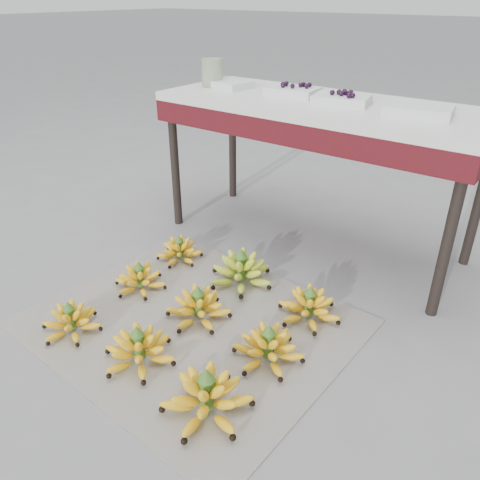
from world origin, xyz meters
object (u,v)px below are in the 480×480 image
Objects in this scene: newspaper_mat at (192,323)px; bunch_front_right at (207,397)px; bunch_mid_center at (198,307)px; tray_left at (293,91)px; bunch_back_left at (180,251)px; bunch_back_right at (309,307)px; tray_far_right at (419,110)px; bunch_front_center at (139,350)px; bunch_mid_left at (140,279)px; tray_far_left at (229,84)px; bunch_back_center at (241,271)px; glass_jar at (212,73)px; bunch_mid_right at (268,348)px; tray_right at (342,99)px; bunch_front_left at (71,321)px; vendor_table at (319,119)px.

bunch_front_right is (0.36, -0.32, 0.07)m from newspaper_mat.
bunch_mid_center is 1.22× the size of tray_left.
bunch_back_left is 0.78m from bunch_back_right.
bunch_mid_center is 1.19m from tray_left.
tray_left is 0.65m from tray_far_right.
newspaper_mat is at bearing -26.60° from bunch_back_left.
bunch_front_center is 1.01× the size of bunch_back_right.
bunch_mid_left is (-0.37, 0.05, 0.05)m from newspaper_mat.
tray_left reaches higher than bunch_front_right.
bunch_back_right is at bearing -102.90° from tray_far_right.
bunch_back_left is at bearing 138.76° from newspaper_mat.
tray_left is at bearing 3.44° from tray_far_left.
tray_far_right is (0.88, 0.87, 0.74)m from bunch_mid_left.
bunch_front_center is 0.89× the size of bunch_back_center.
bunch_back_left is 1.94× the size of glass_jar.
bunch_front_right is 1.76m from glass_jar.
tray_left is 0.89× the size of tray_far_right.
glass_jar reaches higher than bunch_mid_right.
bunch_front_right is at bearing -45.49° from bunch_back_center.
bunch_front_right is 2.76× the size of glass_jar.
bunch_front_right reaches higher than newspaper_mat.
bunch_mid_right is 1.20m from tray_right.
bunch_mid_center reaches higher than bunch_mid_right.
bunch_mid_left is at bearing -73.26° from glass_jar.
bunch_back_right is 1.11m from tray_left.
vendor_table reaches higher than bunch_front_left.
tray_left is (-0.14, 0.97, 0.79)m from newspaper_mat.
bunch_mid_left is at bearing -67.97° from bunch_back_left.
tray_left is at bearing 98.22° from newspaper_mat.
tray_far_left reaches higher than bunch_mid_left.
tray_far_left reaches higher than bunch_back_center.
glass_jar is (-0.78, -0.01, 0.05)m from tray_right.
bunch_front_center is 1.04× the size of bunch_mid_center.
bunch_mid_right is at bearing 1.02° from newspaper_mat.
bunch_mid_center is at bearing 41.64° from bunch_front_left.
bunch_mid_center is 0.98× the size of bunch_back_right.
tray_left is (-0.17, 0.02, 0.11)m from vendor_table.
bunch_mid_left is 0.84× the size of bunch_back_center.
bunch_back_center is 0.23× the size of vendor_table.
tray_left reaches higher than vendor_table.
bunch_front_right is at bearing -19.80° from bunch_front_center.
glass_jar is (-0.22, 0.56, 0.79)m from bunch_back_left.
tray_right is at bearing 35.58° from bunch_mid_left.
vendor_table reaches higher than bunch_mid_left.
bunch_mid_center is 0.99× the size of bunch_mid_right.
bunch_front_right reaches higher than bunch_back_left.
bunch_front_center is (0.00, -0.29, 0.06)m from newspaper_mat.
bunch_front_center is at bearing -72.41° from bunch_back_center.
tray_far_right is at bearing 106.76° from bunch_front_right.
newspaper_mat is 0.48m from bunch_front_right.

